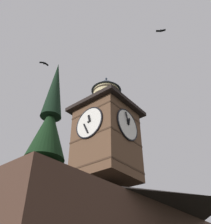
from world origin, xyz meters
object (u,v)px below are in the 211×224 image
object	(u,v)px
pine_tree_behind	(40,187)
flying_bird_low	(44,63)
flying_bird_high	(161,31)
clock_tower	(106,132)

from	to	relation	value
pine_tree_behind	flying_bird_low	world-z (taller)	pine_tree_behind
flying_bird_low	flying_bird_high	bearing A→B (deg)	119.44
clock_tower	pine_tree_behind	size ratio (longest dim) A/B	0.40
clock_tower	flying_bird_high	distance (m)	8.85
flying_bird_low	pine_tree_behind	bearing A→B (deg)	-140.35
clock_tower	pine_tree_behind	distance (m)	6.54
flying_bird_high	flying_bird_low	world-z (taller)	flying_bird_high
clock_tower	flying_bird_low	distance (m)	7.43
clock_tower	pine_tree_behind	bearing A→B (deg)	-91.08
flying_bird_low	clock_tower	bearing A→B (deg)	132.39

